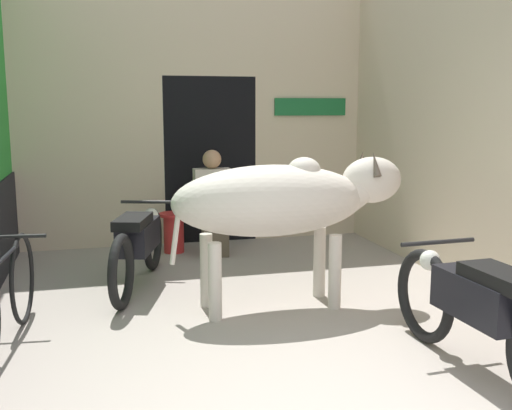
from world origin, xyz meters
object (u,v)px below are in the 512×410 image
(motorcycle_near, at_px, (480,309))
(plastic_stool, at_px, (174,231))
(motorcycle_far, at_px, (139,243))
(bicycle, at_px, (5,298))
(cow, at_px, (284,200))
(shopkeeper_seated, at_px, (213,200))

(motorcycle_near, xyz_separation_m, plastic_stool, (-1.48, 3.85, -0.20))
(motorcycle_far, relative_size, bicycle, 1.03)
(plastic_stool, bearing_deg, cow, -72.79)
(motorcycle_near, distance_m, motorcycle_far, 3.21)
(bicycle, height_order, shopkeeper_seated, shopkeeper_seated)
(motorcycle_near, bearing_deg, shopkeeper_seated, 106.04)
(cow, bearing_deg, bicycle, -170.15)
(motorcycle_far, xyz_separation_m, shopkeeper_seated, (0.93, 1.08, 0.22))
(shopkeeper_seated, bearing_deg, cow, -82.93)
(motorcycle_far, xyz_separation_m, plastic_stool, (0.50, 1.32, -0.18))
(cow, xyz_separation_m, motorcycle_far, (-1.18, 0.89, -0.50))
(shopkeeper_seated, height_order, plastic_stool, shopkeeper_seated)
(cow, height_order, motorcycle_far, cow)
(cow, bearing_deg, motorcycle_near, -64.15)
(cow, xyz_separation_m, bicycle, (-2.20, -0.38, -0.56))
(bicycle, bearing_deg, motorcycle_near, -22.74)
(motorcycle_far, distance_m, bicycle, 1.63)
(bicycle, bearing_deg, cow, 9.85)
(motorcycle_far, distance_m, plastic_stool, 1.42)
(cow, relative_size, shopkeeper_seated, 1.69)
(bicycle, bearing_deg, plastic_stool, 59.60)
(motorcycle_far, relative_size, plastic_stool, 3.91)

